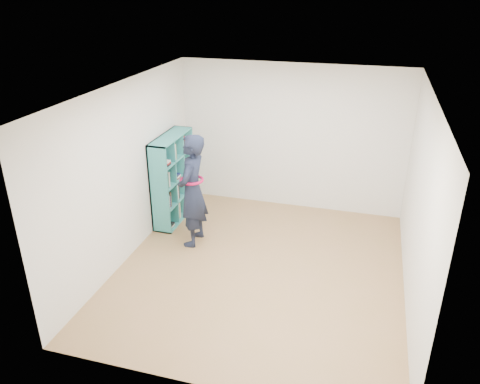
# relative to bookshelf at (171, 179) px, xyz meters

# --- Properties ---
(floor) EXTENTS (4.50, 4.50, 0.00)m
(floor) POSITION_rel_bookshelf_xyz_m (1.85, -1.16, -0.74)
(floor) COLOR #9A7746
(floor) RESTS_ON ground
(ceiling) EXTENTS (4.50, 4.50, 0.00)m
(ceiling) POSITION_rel_bookshelf_xyz_m (1.85, -1.16, 1.86)
(ceiling) COLOR white
(ceiling) RESTS_ON wall_back
(wall_left) EXTENTS (0.02, 4.50, 2.60)m
(wall_left) POSITION_rel_bookshelf_xyz_m (-0.15, -1.16, 0.56)
(wall_left) COLOR silver
(wall_left) RESTS_ON floor
(wall_right) EXTENTS (0.02, 4.50, 2.60)m
(wall_right) POSITION_rel_bookshelf_xyz_m (3.85, -1.16, 0.56)
(wall_right) COLOR silver
(wall_right) RESTS_ON floor
(wall_back) EXTENTS (4.00, 0.02, 2.60)m
(wall_back) POSITION_rel_bookshelf_xyz_m (1.85, 1.09, 0.56)
(wall_back) COLOR silver
(wall_back) RESTS_ON floor
(wall_front) EXTENTS (4.00, 0.02, 2.60)m
(wall_front) POSITION_rel_bookshelf_xyz_m (1.85, -3.41, 0.56)
(wall_front) COLOR silver
(wall_front) RESTS_ON floor
(bookshelf) EXTENTS (0.33, 1.13, 1.51)m
(bookshelf) POSITION_rel_bookshelf_xyz_m (0.00, 0.00, 0.00)
(bookshelf) COLOR teal
(bookshelf) RESTS_ON floor
(person) EXTENTS (0.44, 0.66, 1.79)m
(person) POSITION_rel_bookshelf_xyz_m (0.65, -0.68, 0.16)
(person) COLOR black
(person) RESTS_ON floor
(smartphone) EXTENTS (0.01, 0.08, 0.13)m
(smartphone) POSITION_rel_bookshelf_xyz_m (0.52, -0.60, 0.27)
(smartphone) COLOR silver
(smartphone) RESTS_ON person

